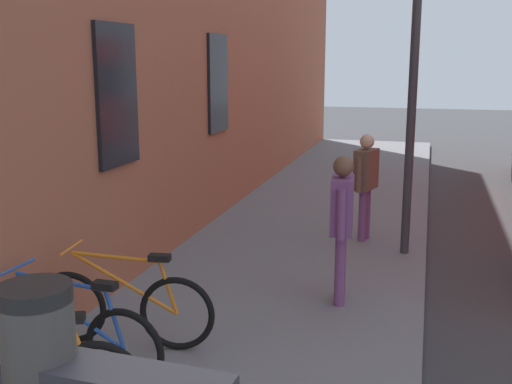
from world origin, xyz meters
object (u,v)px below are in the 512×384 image
pedestrian_crossing_street (342,215)px  street_lamp (416,21)px  pedestrian_by_facade (366,176)px  bicycle_nearest_sign (70,338)px  bicycle_end_of_row (124,308)px

pedestrian_crossing_street → street_lamp: size_ratio=0.31×
pedestrian_crossing_street → street_lamp: (2.08, -0.63, 2.15)m
pedestrian_by_facade → bicycle_nearest_sign: bearing=158.4°
pedestrian_crossing_street → street_lamp: bearing=-16.8°
bicycle_nearest_sign → bicycle_end_of_row: same height
bicycle_nearest_sign → bicycle_end_of_row: 0.73m
bicycle_nearest_sign → pedestrian_crossing_street: (2.35, -1.95, 0.63)m
pedestrian_by_facade → street_lamp: street_lamp is taller
bicycle_end_of_row → pedestrian_crossing_street: bearing=-48.0°
pedestrian_crossing_street → bicycle_nearest_sign: bearing=140.4°
bicycle_end_of_row → pedestrian_crossing_street: 2.52m
bicycle_nearest_sign → bicycle_end_of_row: bearing=-10.5°
bicycle_nearest_sign → pedestrian_crossing_street: 3.12m
pedestrian_crossing_street → pedestrian_by_facade: bearing=-0.0°
pedestrian_crossing_street → pedestrian_by_facade: size_ratio=1.04×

